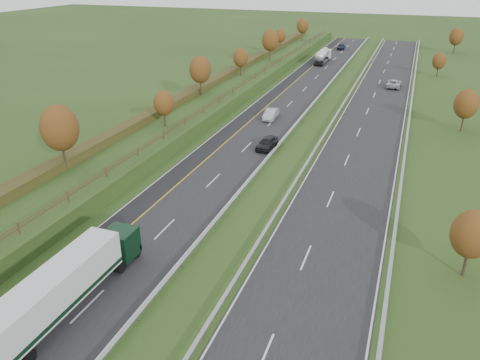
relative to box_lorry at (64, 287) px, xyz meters
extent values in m
plane|color=#284418|center=(7.68, 45.02, -2.33)|extent=(400.00, 400.00, 0.00)
cube|color=black|center=(-0.32, 50.02, -2.31)|extent=(10.50, 200.00, 0.04)
cube|color=black|center=(16.18, 50.02, -2.31)|extent=(10.50, 200.00, 0.04)
cube|color=black|center=(-4.07, 50.02, -2.31)|extent=(3.00, 200.00, 0.04)
cube|color=silver|center=(-5.37, 50.02, -2.28)|extent=(0.15, 200.00, 0.01)
cube|color=gold|center=(-2.57, 50.02, -2.28)|extent=(0.15, 200.00, 0.01)
cube|color=silver|center=(4.73, 50.02, -2.28)|extent=(0.15, 200.00, 0.01)
cube|color=silver|center=(11.13, 50.02, -2.28)|extent=(0.15, 200.00, 0.01)
cube|color=silver|center=(21.23, 50.02, -2.28)|extent=(0.15, 200.00, 0.01)
cube|color=silver|center=(0.93, 1.02, -2.28)|extent=(0.15, 4.00, 0.01)
cube|color=silver|center=(14.93, 1.02, -2.28)|extent=(0.15, 4.00, 0.01)
cube|color=silver|center=(0.93, 13.02, -2.28)|extent=(0.15, 4.00, 0.01)
cube|color=silver|center=(14.93, 13.02, -2.28)|extent=(0.15, 4.00, 0.01)
cube|color=silver|center=(0.93, 25.02, -2.28)|extent=(0.15, 4.00, 0.01)
cube|color=silver|center=(14.93, 25.02, -2.28)|extent=(0.15, 4.00, 0.01)
cube|color=silver|center=(0.93, 37.02, -2.28)|extent=(0.15, 4.00, 0.01)
cube|color=silver|center=(14.93, 37.02, -2.28)|extent=(0.15, 4.00, 0.01)
cube|color=silver|center=(0.93, 49.02, -2.28)|extent=(0.15, 4.00, 0.01)
cube|color=silver|center=(14.93, 49.02, -2.28)|extent=(0.15, 4.00, 0.01)
cube|color=silver|center=(0.93, 61.02, -2.28)|extent=(0.15, 4.00, 0.01)
cube|color=silver|center=(14.93, 61.02, -2.28)|extent=(0.15, 4.00, 0.01)
cube|color=silver|center=(0.93, 73.02, -2.28)|extent=(0.15, 4.00, 0.01)
cube|color=silver|center=(14.93, 73.02, -2.28)|extent=(0.15, 4.00, 0.01)
cube|color=silver|center=(0.93, 85.02, -2.28)|extent=(0.15, 4.00, 0.01)
cube|color=silver|center=(14.93, 85.02, -2.28)|extent=(0.15, 4.00, 0.01)
cube|color=silver|center=(0.93, 97.02, -2.28)|extent=(0.15, 4.00, 0.01)
cube|color=silver|center=(14.93, 97.02, -2.28)|extent=(0.15, 4.00, 0.01)
cube|color=silver|center=(0.93, 109.02, -2.28)|extent=(0.15, 4.00, 0.01)
cube|color=silver|center=(14.93, 109.02, -2.28)|extent=(0.15, 4.00, 0.01)
cube|color=silver|center=(0.93, 121.02, -2.28)|extent=(0.15, 4.00, 0.01)
cube|color=silver|center=(14.93, 121.02, -2.28)|extent=(0.15, 4.00, 0.01)
cube|color=silver|center=(0.93, 133.02, -2.28)|extent=(0.15, 4.00, 0.01)
cube|color=silver|center=(14.93, 133.02, -2.28)|extent=(0.15, 4.00, 0.01)
cube|color=silver|center=(0.93, 145.02, -2.28)|extent=(0.15, 4.00, 0.01)
cube|color=silver|center=(14.93, 145.02, -2.28)|extent=(0.15, 4.00, 0.01)
cube|color=#284418|center=(-13.32, 50.02, -1.33)|extent=(12.00, 200.00, 2.00)
cube|color=#303315|center=(-15.32, 50.02, 0.22)|extent=(2.20, 180.00, 1.10)
cube|color=#422B19|center=(-8.82, 50.02, 0.22)|extent=(0.08, 184.00, 0.10)
cube|color=#422B19|center=(-8.82, 50.02, 0.62)|extent=(0.08, 184.00, 0.10)
cube|color=#422B19|center=(-8.82, 5.02, 0.27)|extent=(0.12, 0.12, 1.20)
cube|color=#422B19|center=(-8.82, 11.52, 0.27)|extent=(0.12, 0.12, 1.20)
cube|color=#422B19|center=(-8.82, 18.02, 0.27)|extent=(0.12, 0.12, 1.20)
cube|color=#422B19|center=(-8.82, 24.52, 0.27)|extent=(0.12, 0.12, 1.20)
cube|color=#422B19|center=(-8.82, 31.02, 0.27)|extent=(0.12, 0.12, 1.20)
cube|color=#422B19|center=(-8.82, 37.52, 0.27)|extent=(0.12, 0.12, 1.20)
cube|color=#422B19|center=(-8.82, 44.02, 0.27)|extent=(0.12, 0.12, 1.20)
cube|color=#422B19|center=(-8.82, 50.52, 0.27)|extent=(0.12, 0.12, 1.20)
cube|color=#422B19|center=(-8.82, 57.02, 0.27)|extent=(0.12, 0.12, 1.20)
cube|color=#422B19|center=(-8.82, 63.52, 0.27)|extent=(0.12, 0.12, 1.20)
cube|color=#422B19|center=(-8.82, 70.02, 0.27)|extent=(0.12, 0.12, 1.20)
cube|color=#422B19|center=(-8.82, 76.52, 0.27)|extent=(0.12, 0.12, 1.20)
cube|color=#422B19|center=(-8.82, 83.02, 0.27)|extent=(0.12, 0.12, 1.20)
cube|color=#422B19|center=(-8.82, 89.52, 0.27)|extent=(0.12, 0.12, 1.20)
cube|color=#422B19|center=(-8.82, 96.02, 0.27)|extent=(0.12, 0.12, 1.20)
cube|color=#422B19|center=(-8.82, 102.52, 0.27)|extent=(0.12, 0.12, 1.20)
cube|color=#422B19|center=(-8.82, 109.02, 0.27)|extent=(0.12, 0.12, 1.20)
cube|color=#422B19|center=(-8.82, 115.52, 0.27)|extent=(0.12, 0.12, 1.20)
cube|color=#422B19|center=(-8.82, 122.02, 0.27)|extent=(0.12, 0.12, 1.20)
cube|color=#422B19|center=(-8.82, 128.52, 0.27)|extent=(0.12, 0.12, 1.20)
cube|color=#422B19|center=(-8.82, 135.02, 0.27)|extent=(0.12, 0.12, 1.20)
cube|color=#422B19|center=(-8.82, 141.52, 0.27)|extent=(0.12, 0.12, 1.20)
cube|color=gray|center=(5.38, 50.02, -1.71)|extent=(0.32, 200.00, 0.18)
cube|color=gray|center=(5.38, 1.02, -2.05)|extent=(0.10, 0.14, 0.56)
cube|color=gray|center=(5.38, 8.02, -2.05)|extent=(0.10, 0.14, 0.56)
cube|color=gray|center=(5.38, 15.02, -2.05)|extent=(0.10, 0.14, 0.56)
cube|color=gray|center=(5.38, 22.02, -2.05)|extent=(0.10, 0.14, 0.56)
cube|color=gray|center=(5.38, 29.02, -2.05)|extent=(0.10, 0.14, 0.56)
cube|color=gray|center=(5.38, 36.02, -2.05)|extent=(0.10, 0.14, 0.56)
cube|color=gray|center=(5.38, 43.02, -2.05)|extent=(0.10, 0.14, 0.56)
cube|color=gray|center=(5.38, 50.02, -2.05)|extent=(0.10, 0.14, 0.56)
cube|color=gray|center=(5.38, 57.02, -2.05)|extent=(0.10, 0.14, 0.56)
cube|color=gray|center=(5.38, 64.02, -2.05)|extent=(0.10, 0.14, 0.56)
cube|color=gray|center=(5.38, 71.02, -2.05)|extent=(0.10, 0.14, 0.56)
cube|color=gray|center=(5.38, 78.02, -2.05)|extent=(0.10, 0.14, 0.56)
cube|color=gray|center=(5.38, 85.02, -2.05)|extent=(0.10, 0.14, 0.56)
cube|color=gray|center=(5.38, 92.02, -2.05)|extent=(0.10, 0.14, 0.56)
cube|color=gray|center=(5.38, 99.02, -2.05)|extent=(0.10, 0.14, 0.56)
cube|color=gray|center=(5.38, 106.02, -2.05)|extent=(0.10, 0.14, 0.56)
cube|color=gray|center=(5.38, 113.02, -2.05)|extent=(0.10, 0.14, 0.56)
cube|color=gray|center=(5.38, 120.02, -2.05)|extent=(0.10, 0.14, 0.56)
cube|color=gray|center=(5.38, 127.02, -2.05)|extent=(0.10, 0.14, 0.56)
cube|color=gray|center=(5.38, 134.02, -2.05)|extent=(0.10, 0.14, 0.56)
cube|color=gray|center=(5.38, 141.02, -2.05)|extent=(0.10, 0.14, 0.56)
cube|color=gray|center=(5.38, 148.02, -2.05)|extent=(0.10, 0.14, 0.56)
cube|color=gray|center=(10.48, 50.02, -1.71)|extent=(0.32, 200.00, 0.18)
cube|color=gray|center=(10.48, 1.02, -2.05)|extent=(0.10, 0.14, 0.56)
cube|color=gray|center=(10.48, 8.02, -2.05)|extent=(0.10, 0.14, 0.56)
cube|color=gray|center=(10.48, 15.02, -2.05)|extent=(0.10, 0.14, 0.56)
cube|color=gray|center=(10.48, 22.02, -2.05)|extent=(0.10, 0.14, 0.56)
cube|color=gray|center=(10.48, 29.02, -2.05)|extent=(0.10, 0.14, 0.56)
cube|color=gray|center=(10.48, 36.02, -2.05)|extent=(0.10, 0.14, 0.56)
cube|color=gray|center=(10.48, 43.02, -2.05)|extent=(0.10, 0.14, 0.56)
cube|color=gray|center=(10.48, 50.02, -2.05)|extent=(0.10, 0.14, 0.56)
cube|color=gray|center=(10.48, 57.02, -2.05)|extent=(0.10, 0.14, 0.56)
cube|color=gray|center=(10.48, 64.02, -2.05)|extent=(0.10, 0.14, 0.56)
cube|color=gray|center=(10.48, 71.02, -2.05)|extent=(0.10, 0.14, 0.56)
cube|color=gray|center=(10.48, 78.02, -2.05)|extent=(0.10, 0.14, 0.56)
cube|color=gray|center=(10.48, 85.02, -2.05)|extent=(0.10, 0.14, 0.56)
cube|color=gray|center=(10.48, 92.02, -2.05)|extent=(0.10, 0.14, 0.56)
cube|color=gray|center=(10.48, 99.02, -2.05)|extent=(0.10, 0.14, 0.56)
cube|color=gray|center=(10.48, 106.02, -2.05)|extent=(0.10, 0.14, 0.56)
cube|color=gray|center=(10.48, 113.02, -2.05)|extent=(0.10, 0.14, 0.56)
cube|color=gray|center=(10.48, 120.02, -2.05)|extent=(0.10, 0.14, 0.56)
cube|color=gray|center=(10.48, 127.02, -2.05)|extent=(0.10, 0.14, 0.56)
cube|color=gray|center=(10.48, 134.02, -2.05)|extent=(0.10, 0.14, 0.56)
cube|color=gray|center=(10.48, 141.02, -2.05)|extent=(0.10, 0.14, 0.56)
cube|color=gray|center=(10.48, 148.02, -2.05)|extent=(0.10, 0.14, 0.56)
cube|color=gray|center=(21.98, 50.02, -1.71)|extent=(0.32, 200.00, 0.18)
cube|color=gray|center=(21.98, 8.02, -2.05)|extent=(0.10, 0.14, 0.56)
cube|color=gray|center=(21.98, 22.02, -2.05)|extent=(0.10, 0.14, 0.56)
cube|color=gray|center=(21.98, 36.02, -2.05)|extent=(0.10, 0.14, 0.56)
cube|color=gray|center=(21.98, 50.02, -2.05)|extent=(0.10, 0.14, 0.56)
cube|color=gray|center=(21.98, 64.02, -2.05)|extent=(0.10, 0.14, 0.56)
cube|color=gray|center=(21.98, 78.02, -2.05)|extent=(0.10, 0.14, 0.56)
cube|color=gray|center=(21.98, 92.02, -2.05)|extent=(0.10, 0.14, 0.56)
cube|color=gray|center=(21.98, 106.02, -2.05)|extent=(0.10, 0.14, 0.56)
cube|color=gray|center=(21.98, 120.02, -2.05)|extent=(0.10, 0.14, 0.56)
cube|color=gray|center=(21.98, 134.02, -2.05)|extent=(0.10, 0.14, 0.56)
cube|color=gray|center=(21.98, 148.02, -2.05)|extent=(0.10, 0.14, 0.56)
cylinder|color=#2D2116|center=(-14.32, 18.02, 1.24)|extent=(0.24, 0.24, 3.15)
ellipsoid|color=#512E11|center=(-14.32, 18.02, 4.71)|extent=(4.20, 4.20, 5.25)
cylinder|color=#2D2116|center=(-11.32, 36.02, 0.75)|extent=(0.24, 0.24, 2.16)
ellipsoid|color=#512E11|center=(-11.32, 36.02, 3.13)|extent=(2.88, 2.88, 3.60)
cylinder|color=#2D2116|center=(-13.82, 54.02, 1.11)|extent=(0.24, 0.24, 2.88)
ellipsoid|color=#512E11|center=(-13.82, 54.02, 4.28)|extent=(3.84, 3.84, 4.80)
cylinder|color=#2D2116|center=(-12.82, 72.02, 0.84)|extent=(0.24, 0.24, 2.34)
ellipsoid|color=#512E11|center=(-12.82, 72.02, 3.41)|extent=(3.12, 3.12, 3.90)
cylinder|color=#2D2116|center=(-11.82, 90.02, 1.20)|extent=(0.24, 0.24, 3.06)
ellipsoid|color=#512E11|center=(-11.82, 90.02, 4.57)|extent=(4.08, 4.08, 5.10)
cylinder|color=#2D2116|center=(-14.32, 108.02, 0.79)|extent=(0.24, 0.24, 2.25)
ellipsoid|color=#512E11|center=(-14.32, 108.02, 3.27)|extent=(3.00, 3.00, 3.75)
cylinder|color=#2D2116|center=(-12.32, 126.02, 1.02)|extent=(0.24, 0.24, 2.70)
ellipsoid|color=#512E11|center=(-12.32, 126.02, 3.99)|extent=(3.60, 3.60, 4.50)
cylinder|color=#2D2116|center=(27.68, 15.02, -1.09)|extent=(0.24, 0.24, 2.48)
ellipsoid|color=#512E11|center=(27.68, 15.02, 1.63)|extent=(3.30, 3.30, 4.12)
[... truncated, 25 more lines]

